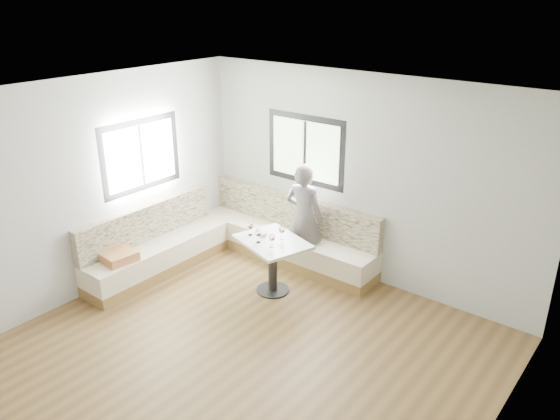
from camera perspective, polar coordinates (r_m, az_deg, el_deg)
name	(u,v)px	position (r m, az deg, el deg)	size (l,w,h in m)	color
room	(231,239)	(5.50, -5.16, -3.03)	(5.01, 5.01, 2.81)	brown
banquette	(230,243)	(7.92, -5.27, -3.44)	(2.90, 2.80, 0.95)	brown
table	(273,253)	(7.09, -0.78, -4.55)	(1.07, 0.94, 0.74)	black
person	(304,218)	(7.57, 2.54, -0.83)	(0.58, 0.38, 1.58)	#5A5455
olive_ramekin	(263,234)	(7.14, -1.77, -2.52)	(0.11, 0.11, 0.04)	white
wine_glass_a	(250,226)	(7.12, -3.15, -1.69)	(0.08, 0.08, 0.19)	white
wine_glass_b	(258,233)	(6.91, -2.29, -2.43)	(0.08, 0.08, 0.19)	white
wine_glass_c	(272,238)	(6.79, -0.83, -2.90)	(0.08, 0.08, 0.19)	white
wine_glass_d	(282,230)	(7.00, 0.21, -2.09)	(0.08, 0.08, 0.19)	white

